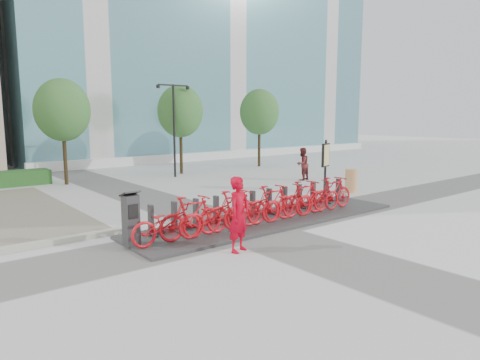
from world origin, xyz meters
TOP-DOWN VIEW (x-y plane):
  - ground at (0.00, 0.00)m, footprint 120.00×120.00m
  - glass_building at (14.00, 26.00)m, footprint 32.00×16.00m
  - tree_1 at (-1.50, 12.00)m, footprint 2.60×2.60m
  - tree_2 at (5.00, 12.00)m, footprint 2.60×2.60m
  - tree_3 at (11.00, 12.00)m, footprint 2.60×2.60m
  - streetlamp at (4.00, 11.00)m, footprint 2.00×0.20m
  - dock_pad at (1.30, 0.30)m, footprint 9.60×2.40m
  - dock_rail_posts at (1.36, 0.77)m, footprint 8.02×0.50m
  - bike_0 at (-2.60, -0.05)m, footprint 1.98×0.69m
  - bike_1 at (-1.88, -0.05)m, footprint 1.92×0.54m
  - bike_2 at (-1.16, -0.05)m, footprint 1.98×0.69m
  - bike_3 at (-0.44, -0.05)m, footprint 1.92×0.54m
  - bike_4 at (0.28, -0.05)m, footprint 1.98×0.69m
  - bike_5 at (1.00, -0.05)m, footprint 1.92×0.54m
  - bike_6 at (1.72, -0.05)m, footprint 1.98×0.69m
  - bike_7 at (2.44, -0.05)m, footprint 1.92×0.54m
  - bike_8 at (3.16, -0.05)m, footprint 1.98×0.69m
  - bike_9 at (3.88, -0.05)m, footprint 1.92×0.54m
  - kiosk at (-3.39, 0.36)m, footprint 0.45×0.39m
  - worker_red at (-1.44, -1.52)m, footprint 0.79×0.64m
  - pedestrian at (8.57, 5.80)m, footprint 0.92×0.77m
  - construction_barrel at (7.57, 1.94)m, footprint 0.58×0.58m
  - map_sign at (6.98, 2.91)m, footprint 0.73×0.36m

SIDE VIEW (x-z plane):
  - ground at x=0.00m, z-range 0.00..0.00m
  - dock_pad at x=1.30m, z-range 0.00..0.08m
  - dock_rail_posts at x=1.36m, z-range 0.08..0.93m
  - construction_barrel at x=7.57m, z-range 0.00..1.03m
  - bike_0 at x=-2.60m, z-range 0.08..1.12m
  - bike_2 at x=-1.16m, z-range 0.08..1.12m
  - bike_4 at x=0.28m, z-range 0.08..1.12m
  - bike_6 at x=1.72m, z-range 0.08..1.12m
  - bike_8 at x=3.16m, z-range 0.08..1.12m
  - bike_1 at x=-1.88m, z-range 0.08..1.23m
  - bike_3 at x=-0.44m, z-range 0.08..1.23m
  - bike_5 at x=1.00m, z-range 0.08..1.23m
  - bike_7 at x=2.44m, z-range 0.08..1.23m
  - bike_9 at x=3.88m, z-range 0.08..1.23m
  - kiosk at x=-3.39m, z-range 0.05..1.45m
  - pedestrian at x=8.57m, z-range 0.00..1.70m
  - worker_red at x=-1.44m, z-range 0.00..1.86m
  - map_sign at x=6.98m, z-range 0.37..2.64m
  - streetlamp at x=4.00m, z-range 0.63..5.63m
  - tree_1 at x=-1.50m, z-range 1.04..6.14m
  - tree_2 at x=5.00m, z-range 1.04..6.14m
  - tree_3 at x=11.00m, z-range 1.04..6.14m
  - glass_building at x=14.00m, z-range 0.00..24.00m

